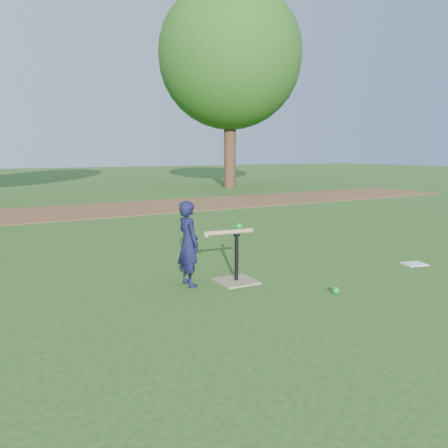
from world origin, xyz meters
TOP-DOWN VIEW (x-y plane):
  - ground at (0.00, 0.00)m, footprint 80.00×80.00m
  - dirt_strip at (0.00, 7.50)m, footprint 24.00×3.00m
  - child at (-0.71, 0.42)m, footprint 0.25×0.36m
  - wiffle_ball_ground at (0.54, -0.65)m, footprint 0.08×0.08m
  - clipboard at (2.36, -0.23)m, footprint 0.35×0.30m
  - batting_tee at (-0.17, 0.26)m, footprint 0.44×0.44m
  - swing_action at (-0.28, 0.26)m, footprint 0.63×0.22m
  - tree_right at (6.50, 12.00)m, footprint 5.80×5.80m

SIDE VIEW (x-z plane):
  - ground at x=0.00m, z-range 0.00..0.00m
  - dirt_strip at x=0.00m, z-range 0.00..0.01m
  - clipboard at x=2.36m, z-range 0.00..0.01m
  - wiffle_ball_ground at x=0.54m, z-range 0.00..0.08m
  - batting_tee at x=-0.17m, z-range -0.20..0.42m
  - child at x=-0.71m, z-range 0.00..0.98m
  - swing_action at x=-0.28m, z-range 0.57..0.67m
  - tree_right at x=6.50m, z-range 1.19..9.39m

